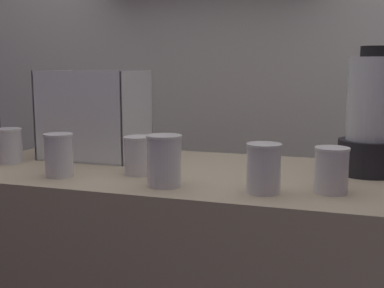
# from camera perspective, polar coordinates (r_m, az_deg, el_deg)

# --- Properties ---
(back_wall_unit) EXTENTS (2.60, 0.24, 2.50)m
(back_wall_unit) POSITION_cam_1_polar(r_m,az_deg,el_deg) (2.21, 6.13, 10.26)
(back_wall_unit) COLOR silver
(back_wall_unit) RESTS_ON ground_plane
(carrot_display_bin) EXTENTS (0.32, 0.24, 0.29)m
(carrot_display_bin) POSITION_cam_1_polar(r_m,az_deg,el_deg) (1.73, -10.94, 1.74)
(carrot_display_bin) COLOR white
(carrot_display_bin) RESTS_ON counter
(blender_pitcher) EXTENTS (0.17, 0.17, 0.37)m
(blender_pitcher) POSITION_cam_1_polar(r_m,az_deg,el_deg) (1.51, 19.69, 2.31)
(blender_pitcher) COLOR black
(blender_pitcher) RESTS_ON counter
(juice_cup_pomegranate_far_left) EXTENTS (0.08, 0.08, 0.11)m
(juice_cup_pomegranate_far_left) POSITION_cam_1_polar(r_m,az_deg,el_deg) (1.71, -20.19, -0.38)
(juice_cup_pomegranate_far_left) COLOR white
(juice_cup_pomegranate_far_left) RESTS_ON counter
(juice_cup_carrot_left) EXTENTS (0.08, 0.08, 0.12)m
(juice_cup_carrot_left) POSITION_cam_1_polar(r_m,az_deg,el_deg) (1.46, -14.97, -1.58)
(juice_cup_carrot_left) COLOR white
(juice_cup_carrot_left) RESTS_ON counter
(juice_cup_beet_middle) EXTENTS (0.09, 0.09, 0.11)m
(juice_cup_beet_middle) POSITION_cam_1_polar(r_m,az_deg,el_deg) (1.45, -6.12, -1.59)
(juice_cup_beet_middle) COLOR white
(juice_cup_beet_middle) RESTS_ON counter
(juice_cup_pomegranate_right) EXTENTS (0.09, 0.09, 0.13)m
(juice_cup_pomegranate_right) POSITION_cam_1_polar(r_m,az_deg,el_deg) (1.30, -3.19, -2.32)
(juice_cup_pomegranate_right) COLOR white
(juice_cup_pomegranate_right) RESTS_ON counter
(juice_cup_beet_far_right) EXTENTS (0.09, 0.09, 0.12)m
(juice_cup_beet_far_right) POSITION_cam_1_polar(r_m,az_deg,el_deg) (1.24, 8.19, -3.15)
(juice_cup_beet_far_right) COLOR white
(juice_cup_beet_far_right) RESTS_ON counter
(juice_cup_pomegranate_rightmost) EXTENTS (0.09, 0.09, 0.11)m
(juice_cup_pomegranate_rightmost) POSITION_cam_1_polar(r_m,az_deg,el_deg) (1.27, 15.65, -3.13)
(juice_cup_pomegranate_rightmost) COLOR white
(juice_cup_pomegranate_rightmost) RESTS_ON counter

